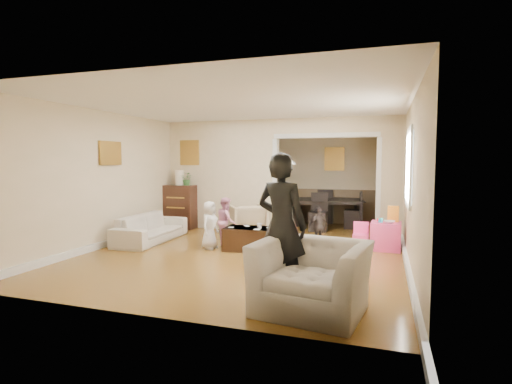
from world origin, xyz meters
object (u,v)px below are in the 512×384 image
(dresser, at_px, (180,207))
(cyan_cup, at_px, (381,220))
(armchair_back, at_px, (248,220))
(child_kneel_a, at_px, (210,225))
(table_lamp, at_px, (180,178))
(adult_person, at_px, (282,226))
(armchair_front, at_px, (311,277))
(play_table, at_px, (386,236))
(coffee_cup, at_px, (260,226))
(child_kneel_b, at_px, (226,221))
(coffee_table, at_px, (255,239))
(dining_table, at_px, (322,213))
(child_toddler, at_px, (318,226))
(sofa, at_px, (151,228))

(dresser, distance_m, cyan_cup, 4.80)
(armchair_back, distance_m, child_kneel_a, 1.48)
(table_lamp, xyz_separation_m, adult_person, (3.59, -4.01, -0.36))
(armchair_front, height_order, dresser, dresser)
(play_table, xyz_separation_m, adult_person, (-1.21, -3.09, 0.62))
(dresser, height_order, adult_person, adult_person)
(table_lamp, xyz_separation_m, cyan_cup, (4.70, -0.97, -0.69))
(coffee_cup, relative_size, child_kneel_b, 0.11)
(armchair_front, distance_m, child_kneel_b, 3.66)
(armchair_front, bearing_deg, child_kneel_a, 142.09)
(coffee_table, relative_size, dining_table, 0.57)
(dining_table, relative_size, child_toddler, 2.58)
(coffee_table, relative_size, play_table, 2.10)
(dresser, distance_m, play_table, 4.90)
(adult_person, bearing_deg, child_toddler, -75.53)
(sofa, height_order, dining_table, dining_table)
(coffee_table, bearing_deg, child_kneel_b, 156.80)
(armchair_front, relative_size, dining_table, 0.60)
(coffee_table, distance_m, child_kneel_a, 0.90)
(dining_table, height_order, child_kneel_a, child_kneel_a)
(child_kneel_b, bearing_deg, child_toddler, -100.44)
(armchair_front, height_order, adult_person, adult_person)
(armchair_front, relative_size, dresser, 1.11)
(play_table, bearing_deg, child_toddler, -177.45)
(play_table, relative_size, cyan_cup, 6.66)
(armchair_front, height_order, play_table, armchair_front)
(dining_table, bearing_deg, armchair_front, -94.24)
(play_table, bearing_deg, dining_table, 124.62)
(armchair_front, height_order, coffee_cup, armchair_front)
(adult_person, bearing_deg, coffee_cup, -52.43)
(sofa, height_order, child_kneel_a, child_kneel_a)
(dining_table, height_order, adult_person, adult_person)
(child_kneel_a, bearing_deg, dresser, 46.64)
(armchair_front, relative_size, child_kneel_a, 1.31)
(sofa, relative_size, coffee_table, 1.69)
(armchair_back, bearing_deg, dresser, -45.87)
(armchair_back, bearing_deg, dining_table, -162.91)
(table_lamp, relative_size, adult_person, 0.21)
(cyan_cup, bearing_deg, child_kneel_a, -163.45)
(table_lamp, distance_m, coffee_cup, 3.24)
(child_toddler, bearing_deg, cyan_cup, 135.42)
(dresser, bearing_deg, child_kneel_b, -38.21)
(coffee_table, xyz_separation_m, child_kneel_b, (-0.70, 0.30, 0.26))
(dining_table, bearing_deg, table_lamp, -170.41)
(coffee_cup, bearing_deg, armchair_back, 117.56)
(adult_person, relative_size, child_kneel_a, 1.95)
(dining_table, xyz_separation_m, adult_person, (0.30, -5.28, 0.53))
(cyan_cup, distance_m, dining_table, 2.66)
(table_lamp, distance_m, child_toddler, 3.78)
(table_lamp, bearing_deg, dining_table, 21.17)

